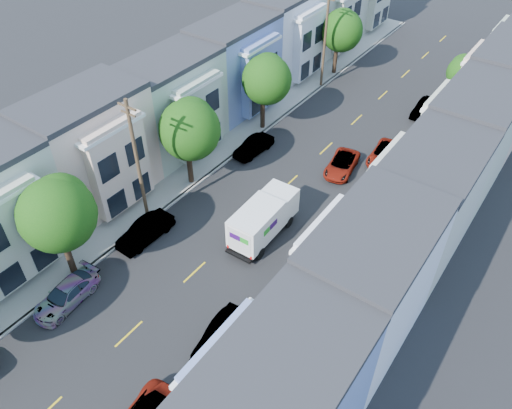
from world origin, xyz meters
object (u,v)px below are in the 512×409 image
(parked_left_d, at_px, (254,146))
(parked_right_d, at_px, (425,108))
(tree_e, at_px, (341,31))
(utility_pole_far, at_px, (325,39))
(utility_pole_near, at_px, (138,164))
(parked_right_c, at_px, (384,154))
(parked_right_b, at_px, (221,335))
(tree_b, at_px, (56,214))
(tree_d, at_px, (266,80))
(lead_sedan, at_px, (342,165))
(parked_left_b, at_px, (67,295))
(tree_c, at_px, (189,130))
(parked_left_c, at_px, (145,231))
(fedex_truck, at_px, (263,218))
(tree_far_r, at_px, (462,73))

(parked_left_d, relative_size, parked_right_d, 0.98)
(tree_e, bearing_deg, utility_pole_far, -89.96)
(utility_pole_near, height_order, parked_right_c, utility_pole_near)
(parked_right_d, bearing_deg, parked_right_b, -89.26)
(tree_b, relative_size, tree_d, 1.06)
(lead_sedan, bearing_deg, tree_e, 109.97)
(parked_left_b, bearing_deg, tree_c, 90.81)
(parked_left_c, bearing_deg, parked_right_b, -18.60)
(lead_sedan, relative_size, parked_left_b, 1.01)
(tree_d, bearing_deg, utility_pole_far, 89.99)
(parked_right_b, bearing_deg, parked_left_c, 154.06)
(tree_e, bearing_deg, lead_sedan, -60.15)
(parked_right_c, bearing_deg, fedex_truck, -108.21)
(parked_left_d, bearing_deg, parked_left_b, -85.43)
(parked_left_b, height_order, parked_left_c, parked_left_c)
(fedex_truck, height_order, parked_right_b, fedex_truck)
(tree_d, distance_m, parked_left_d, 5.97)
(tree_d, distance_m, parked_right_d, 16.47)
(tree_b, distance_m, tree_c, 11.96)
(lead_sedan, distance_m, parked_left_b, 23.56)
(tree_b, height_order, utility_pole_far, utility_pole_far)
(parked_right_d, bearing_deg, parked_left_c, -108.38)
(utility_pole_far, bearing_deg, fedex_truck, -70.28)
(tree_c, relative_size, parked_right_d, 1.83)
(tree_b, xyz_separation_m, lead_sedan, (8.94, 20.51, -4.77))
(tree_c, height_order, tree_d, tree_c)
(tree_d, height_order, parked_left_c, tree_d)
(parked_left_c, distance_m, parked_left_d, 13.25)
(utility_pole_near, distance_m, utility_pole_far, 26.00)
(tree_far_r, xyz_separation_m, utility_pole_far, (-13.19, -2.97, 1.05))
(tree_e, xyz_separation_m, parked_right_d, (11.20, -2.70, -4.27))
(tree_c, xyz_separation_m, tree_far_r, (13.20, 23.69, -1.07))
(utility_pole_near, bearing_deg, tree_d, 90.01)
(fedex_truck, distance_m, parked_left_b, 13.86)
(parked_right_b, bearing_deg, tree_c, 131.41)
(lead_sedan, relative_size, parked_left_c, 1.02)
(fedex_truck, xyz_separation_m, parked_left_b, (-6.61, -12.15, -0.95))
(utility_pole_far, bearing_deg, utility_pole_near, -90.00)
(tree_c, relative_size, tree_far_r, 1.32)
(tree_e, distance_m, tree_far_r, 13.23)
(parked_left_d, relative_size, parked_right_c, 0.90)
(utility_pole_far, bearing_deg, tree_e, 90.04)
(lead_sedan, bearing_deg, tree_far_r, 64.42)
(tree_e, bearing_deg, tree_d, -90.00)
(tree_far_r, height_order, parked_right_d, tree_far_r)
(parked_left_c, relative_size, parked_right_d, 1.07)
(lead_sedan, bearing_deg, parked_right_d, 70.18)
(fedex_truck, bearing_deg, tree_far_r, 76.88)
(tree_e, relative_size, parked_left_d, 1.77)
(tree_c, bearing_deg, parked_left_d, 77.66)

